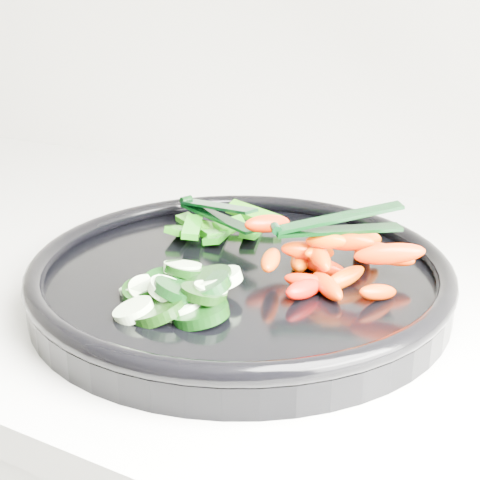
% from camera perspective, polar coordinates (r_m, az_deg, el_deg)
% --- Properties ---
extents(veggie_tray, '(0.47, 0.47, 0.04)m').
position_cam_1_polar(veggie_tray, '(0.60, -0.00, -3.09)').
color(veggie_tray, black).
rests_on(veggie_tray, counter).
extents(cucumber_pile, '(0.12, 0.12, 0.04)m').
position_cam_1_polar(cucumber_pile, '(0.54, -5.25, -4.34)').
color(cucumber_pile, black).
rests_on(cucumber_pile, veggie_tray).
extents(carrot_pile, '(0.17, 0.15, 0.05)m').
position_cam_1_polar(carrot_pile, '(0.58, 7.70, -1.52)').
color(carrot_pile, '#EE5300').
rests_on(carrot_pile, veggie_tray).
extents(pepper_pile, '(0.11, 0.10, 0.03)m').
position_cam_1_polar(pepper_pile, '(0.68, -2.17, 1.08)').
color(pepper_pile, '#0B6109').
rests_on(pepper_pile, veggie_tray).
extents(tong_carrot, '(0.10, 0.08, 0.02)m').
position_cam_1_polar(tong_carrot, '(0.57, 8.10, 1.35)').
color(tong_carrot, black).
rests_on(tong_carrot, carrot_pile).
extents(tong_pepper, '(0.11, 0.06, 0.02)m').
position_cam_1_polar(tong_pepper, '(0.68, -2.14, 2.51)').
color(tong_pepper, black).
rests_on(tong_pepper, pepper_pile).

